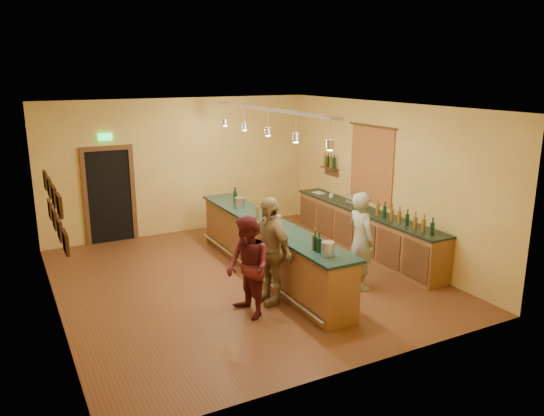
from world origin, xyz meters
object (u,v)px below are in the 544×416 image
customer_a (248,267)px  tasting_bar (268,244)px  back_counter (365,230)px  bar_stool (274,222)px  bartender (361,241)px  customer_b (269,250)px

customer_a → tasting_bar: bearing=137.0°
back_counter → bar_stool: back_counter is taller
back_counter → bartender: 2.01m
tasting_bar → customer_a: size_ratio=3.12×
tasting_bar → bartender: 1.79m
customer_a → bar_stool: bearing=140.0°
tasting_bar → bartender: bearing=-48.8°
customer_a → back_counter: bearing=109.0°
bartender → customer_b: size_ratio=0.97×
back_counter → customer_b: 3.28m
bar_stool → bartender: bearing=-86.3°
customer_b → bar_stool: (1.53, 2.71, -0.40)m
back_counter → customer_b: bearing=-156.6°
tasting_bar → customer_a: bearing=-127.4°
bartender → bar_stool: (-0.19, 2.93, -0.37)m
tasting_bar → bartender: (1.17, -1.33, 0.28)m
tasting_bar → customer_a: customer_a is taller
back_counter → bar_stool: bearing=135.8°
tasting_bar → bartender: bartender is taller
customer_a → customer_b: (0.55, 0.32, 0.10)m
customer_b → bar_stool: customer_b is taller
bartender → bar_stool: bartender is taller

